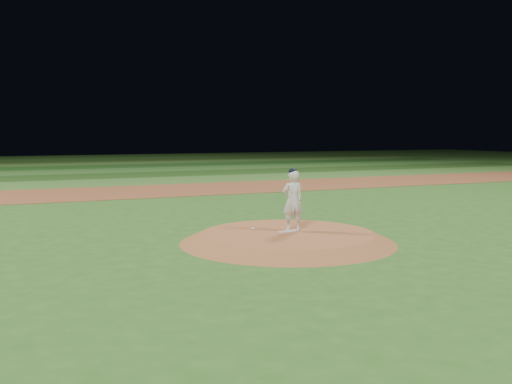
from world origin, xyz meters
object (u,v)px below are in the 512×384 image
pitching_rubber (288,231)px  pitcher_on_mound (293,200)px  pitchers_mound (288,237)px  rosin_bag (253,229)px

pitching_rubber → pitcher_on_mound: 0.81m
pitchers_mound → pitching_rubber: (0.05, 0.06, 0.14)m
pitching_rubber → pitcher_on_mound: bearing=17.4°
pitching_rubber → pitcher_on_mound: (0.17, 0.10, 0.79)m
pitching_rubber → rosin_bag: (-0.69, 0.67, 0.01)m
rosin_bag → pitcher_on_mound: size_ratio=0.06×
pitchers_mound → pitcher_on_mound: 0.97m
pitching_rubber → pitcher_on_mound: pitcher_on_mound is taller
pitchers_mound → rosin_bag: 0.99m
pitchers_mound → pitcher_on_mound: (0.22, 0.16, 0.93)m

